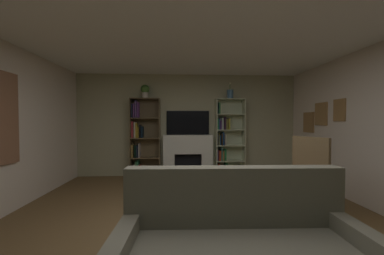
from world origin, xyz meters
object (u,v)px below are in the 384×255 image
at_px(coffee_table, 223,217).
at_px(armchair, 302,180).
at_px(potted_plant, 145,91).
at_px(vase_with_flowers, 230,94).
at_px(fireplace, 188,154).
at_px(tv, 188,123).
at_px(bookshelf_right, 226,140).
at_px(bookshelf_left, 142,139).

bearing_deg(coffee_table, armchair, 27.35).
xyz_separation_m(potted_plant, vase_with_flowers, (2.11, 0.00, -0.07)).
bearing_deg(potted_plant, vase_with_flowers, 0.01).
height_order(fireplace, tv, tv).
height_order(bookshelf_right, coffee_table, bookshelf_right).
xyz_separation_m(vase_with_flowers, coffee_table, (-0.78, -3.18, -1.74)).
bearing_deg(armchair, potted_plant, 135.46).
bearing_deg(fireplace, bookshelf_right, 0.42).
distance_m(vase_with_flowers, armchair, 2.99).
bearing_deg(bookshelf_left, vase_with_flowers, -1.14).
bearing_deg(vase_with_flowers, armchair, -79.51).
bearing_deg(coffee_table, vase_with_flowers, 76.18).
xyz_separation_m(tv, vase_with_flowers, (1.05, -0.12, 0.72)).
distance_m(bookshelf_right, vase_with_flowers, 1.17).
relative_size(vase_with_flowers, armchair, 0.35).
xyz_separation_m(bookshelf_left, potted_plant, (0.09, -0.04, 1.18)).
height_order(potted_plant, coffee_table, potted_plant).
distance_m(bookshelf_left, potted_plant, 1.19).
bearing_deg(bookshelf_left, armchair, -44.03).
distance_m(potted_plant, vase_with_flowers, 2.11).
height_order(bookshelf_left, coffee_table, bookshelf_left).
relative_size(fireplace, bookshelf_left, 0.68).
distance_m(fireplace, vase_with_flowers, 1.85).
xyz_separation_m(armchair, coffee_table, (-1.25, -0.65, -0.22)).
bearing_deg(armchair, bookshelf_left, 135.97).
xyz_separation_m(bookshelf_left, coffee_table, (1.42, -3.23, -0.62)).
bearing_deg(armchair, vase_with_flowers, 100.49).
bearing_deg(fireplace, armchair, -59.31).
bearing_deg(armchair, coffee_table, -152.65).
bearing_deg(armchair, fireplace, 120.69).
relative_size(bookshelf_right, armchair, 1.68).
bearing_deg(fireplace, bookshelf_left, 179.31).
distance_m(fireplace, potted_plant, 1.90).
height_order(fireplace, bookshelf_right, bookshelf_right).
relative_size(fireplace, potted_plant, 3.98).
xyz_separation_m(bookshelf_right, armchair, (0.56, -2.57, -0.35)).
distance_m(vase_with_flowers, coffee_table, 3.71).
distance_m(bookshelf_left, bookshelf_right, 2.11).
bearing_deg(vase_with_flowers, tv, 173.52).
bearing_deg(bookshelf_left, bookshelf_right, -0.18).
bearing_deg(bookshelf_right, tv, 175.13).
bearing_deg(armchair, tv, 119.83).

